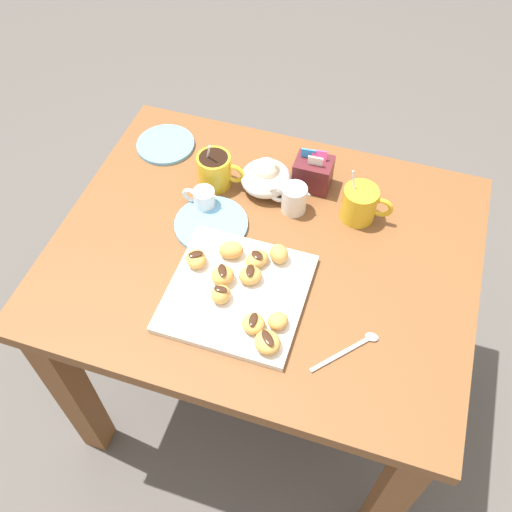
{
  "coord_description": "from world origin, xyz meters",
  "views": [
    {
      "loc": [
        0.23,
        -0.78,
        1.76
      ],
      "look_at": [
        -0.01,
        -0.04,
        0.74
      ],
      "focal_mm": 40.3,
      "sensor_mm": 36.0,
      "label": 1
    }
  ],
  "objects_px": {
    "cream_pitcher_white": "(293,198)",
    "ice_cream_bowl": "(266,177)",
    "coffee_mug_mustard_right": "(361,203)",
    "beignet_4": "(251,276)",
    "beignet_7": "(279,254)",
    "pastry_plate_square": "(237,293)",
    "dining_table": "(264,282)",
    "beignet_8": "(253,324)",
    "beignet_9": "(267,342)",
    "beignet_3": "(196,259)",
    "beignet_5": "(278,321)",
    "chocolate_sauce_pitcher": "(204,198)",
    "beignet_6": "(256,259)",
    "beignet_0": "(231,250)",
    "saucer_sky_left": "(166,145)",
    "beignet_1": "(223,276)",
    "coffee_mug_mustard_left": "(215,170)",
    "sugar_caddy": "(313,173)",
    "saucer_sky_right": "(211,224)",
    "beignet_2": "(221,294)"
  },
  "relations": [
    {
      "from": "pastry_plate_square",
      "to": "beignet_8",
      "type": "bearing_deg",
      "value": -50.5
    },
    {
      "from": "cream_pitcher_white",
      "to": "beignet_5",
      "type": "relative_size",
      "value": 2.45
    },
    {
      "from": "cream_pitcher_white",
      "to": "beignet_1",
      "type": "distance_m",
      "value": 0.27
    },
    {
      "from": "beignet_0",
      "to": "beignet_8",
      "type": "xyz_separation_m",
      "value": [
        0.1,
        -0.16,
        -0.0
      ]
    },
    {
      "from": "beignet_0",
      "to": "beignet_6",
      "type": "relative_size",
      "value": 1.0
    },
    {
      "from": "cream_pitcher_white",
      "to": "beignet_0",
      "type": "height_order",
      "value": "cream_pitcher_white"
    },
    {
      "from": "beignet_8",
      "to": "coffee_mug_mustard_left",
      "type": "bearing_deg",
      "value": 120.45
    },
    {
      "from": "beignet_3",
      "to": "beignet_5",
      "type": "xyz_separation_m",
      "value": [
        0.21,
        -0.09,
        -0.0
      ]
    },
    {
      "from": "beignet_0",
      "to": "beignet_4",
      "type": "bearing_deg",
      "value": -38.5
    },
    {
      "from": "beignet_5",
      "to": "beignet_6",
      "type": "height_order",
      "value": "beignet_5"
    },
    {
      "from": "ice_cream_bowl",
      "to": "beignet_4",
      "type": "relative_size",
      "value": 2.44
    },
    {
      "from": "saucer_sky_right",
      "to": "beignet_7",
      "type": "bearing_deg",
      "value": -17.62
    },
    {
      "from": "dining_table",
      "to": "beignet_7",
      "type": "distance_m",
      "value": 0.18
    },
    {
      "from": "chocolate_sauce_pitcher",
      "to": "beignet_6",
      "type": "xyz_separation_m",
      "value": [
        0.18,
        -0.13,
        0.0
      ]
    },
    {
      "from": "beignet_9",
      "to": "dining_table",
      "type": "bearing_deg",
      "value": 108.48
    },
    {
      "from": "beignet_3",
      "to": "beignet_8",
      "type": "height_order",
      "value": "beignet_3"
    },
    {
      "from": "beignet_1",
      "to": "beignet_4",
      "type": "xyz_separation_m",
      "value": [
        0.06,
        0.02,
        -0.0
      ]
    },
    {
      "from": "sugar_caddy",
      "to": "ice_cream_bowl",
      "type": "distance_m",
      "value": 0.12
    },
    {
      "from": "beignet_4",
      "to": "beignet_6",
      "type": "relative_size",
      "value": 0.91
    },
    {
      "from": "beignet_3",
      "to": "beignet_7",
      "type": "distance_m",
      "value": 0.18
    },
    {
      "from": "chocolate_sauce_pitcher",
      "to": "saucer_sky_left",
      "type": "height_order",
      "value": "chocolate_sauce_pitcher"
    },
    {
      "from": "chocolate_sauce_pitcher",
      "to": "beignet_1",
      "type": "xyz_separation_m",
      "value": [
        0.12,
        -0.2,
        0.0
      ]
    },
    {
      "from": "beignet_3",
      "to": "beignet_9",
      "type": "relative_size",
      "value": 0.89
    },
    {
      "from": "pastry_plate_square",
      "to": "cream_pitcher_white",
      "type": "distance_m",
      "value": 0.28
    },
    {
      "from": "beignet_8",
      "to": "beignet_9",
      "type": "distance_m",
      "value": 0.05
    },
    {
      "from": "beignet_3",
      "to": "dining_table",
      "type": "bearing_deg",
      "value": 38.21
    },
    {
      "from": "cream_pitcher_white",
      "to": "ice_cream_bowl",
      "type": "bearing_deg",
      "value": 150.7
    },
    {
      "from": "chocolate_sauce_pitcher",
      "to": "beignet_3",
      "type": "relative_size",
      "value": 1.85
    },
    {
      "from": "pastry_plate_square",
      "to": "beignet_1",
      "type": "distance_m",
      "value": 0.05
    },
    {
      "from": "beignet_1",
      "to": "coffee_mug_mustard_left",
      "type": "bearing_deg",
      "value": 113.2
    },
    {
      "from": "coffee_mug_mustard_right",
      "to": "beignet_4",
      "type": "bearing_deg",
      "value": -124.21
    },
    {
      "from": "beignet_6",
      "to": "beignet_9",
      "type": "xyz_separation_m",
      "value": [
        0.08,
        -0.19,
        0.0
      ]
    },
    {
      "from": "beignet_3",
      "to": "beignet_4",
      "type": "relative_size",
      "value": 0.99
    },
    {
      "from": "beignet_6",
      "to": "saucer_sky_right",
      "type": "bearing_deg",
      "value": 148.83
    },
    {
      "from": "cream_pitcher_white",
      "to": "beignet_2",
      "type": "height_order",
      "value": "cream_pitcher_white"
    },
    {
      "from": "pastry_plate_square",
      "to": "saucer_sky_right",
      "type": "distance_m",
      "value": 0.21
    },
    {
      "from": "beignet_7",
      "to": "cream_pitcher_white",
      "type": "bearing_deg",
      "value": 94.91
    },
    {
      "from": "sugar_caddy",
      "to": "beignet_3",
      "type": "relative_size",
      "value": 2.13
    },
    {
      "from": "beignet_7",
      "to": "pastry_plate_square",
      "type": "bearing_deg",
      "value": -119.49
    },
    {
      "from": "pastry_plate_square",
      "to": "beignet_3",
      "type": "relative_size",
      "value": 5.79
    },
    {
      "from": "saucer_sky_right",
      "to": "beignet_1",
      "type": "relative_size",
      "value": 3.45
    },
    {
      "from": "dining_table",
      "to": "beignet_3",
      "type": "xyz_separation_m",
      "value": [
        -0.13,
        -0.1,
        0.17
      ]
    },
    {
      "from": "beignet_1",
      "to": "beignet_4",
      "type": "height_order",
      "value": "beignet_1"
    },
    {
      "from": "coffee_mug_mustard_left",
      "to": "beignet_6",
      "type": "relative_size",
      "value": 2.39
    },
    {
      "from": "coffee_mug_mustard_left",
      "to": "saucer_sky_left",
      "type": "distance_m",
      "value": 0.2
    },
    {
      "from": "beignet_0",
      "to": "beignet_4",
      "type": "distance_m",
      "value": 0.08
    },
    {
      "from": "coffee_mug_mustard_left",
      "to": "beignet_6",
      "type": "bearing_deg",
      "value": -51.16
    },
    {
      "from": "ice_cream_bowl",
      "to": "chocolate_sauce_pitcher",
      "type": "bearing_deg",
      "value": -139.2
    },
    {
      "from": "chocolate_sauce_pitcher",
      "to": "saucer_sky_left",
      "type": "relative_size",
      "value": 0.6
    },
    {
      "from": "pastry_plate_square",
      "to": "beignet_8",
      "type": "relative_size",
      "value": 6.05
    }
  ]
}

